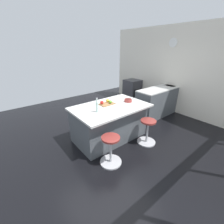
% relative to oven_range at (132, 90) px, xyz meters
% --- Properties ---
extents(ground_plane, '(7.77, 7.77, 0.00)m').
position_rel_oven_range_xyz_m(ground_plane, '(2.64, 1.77, -0.45)').
color(ground_plane, black).
extents(interior_partition_left, '(0.15, 5.88, 2.83)m').
position_rel_oven_range_xyz_m(interior_partition_left, '(-0.35, 1.77, 0.97)').
color(interior_partition_left, silver).
rests_on(interior_partition_left, ground_plane).
extents(sink_cabinet, '(2.47, 0.60, 1.21)m').
position_rel_oven_range_xyz_m(sink_cabinet, '(-0.00, 1.59, 0.02)').
color(sink_cabinet, '#4C5156').
rests_on(sink_cabinet, ground_plane).
extents(oven_range, '(0.60, 0.61, 0.90)m').
position_rel_oven_range_xyz_m(oven_range, '(0.00, 0.00, 0.00)').
color(oven_range, '#38383D').
rests_on(oven_range, ground_plane).
extents(kitchen_island, '(1.78, 1.15, 0.88)m').
position_rel_oven_range_xyz_m(kitchen_island, '(2.56, 1.69, -0.00)').
color(kitchen_island, '#4C5156').
rests_on(kitchen_island, ground_plane).
extents(stool_by_window, '(0.44, 0.44, 0.61)m').
position_rel_oven_range_xyz_m(stool_by_window, '(2.00, 2.44, -0.16)').
color(stool_by_window, '#B7B7BC').
rests_on(stool_by_window, ground_plane).
extents(stool_middle, '(0.44, 0.44, 0.61)m').
position_rel_oven_range_xyz_m(stool_middle, '(3.11, 2.44, -0.16)').
color(stool_middle, '#B7B7BC').
rests_on(stool_middle, ground_plane).
extents(cutting_board, '(0.36, 0.24, 0.02)m').
position_rel_oven_range_xyz_m(cutting_board, '(2.55, 1.58, 0.44)').
color(cutting_board, olive).
rests_on(cutting_board, kitchen_island).
extents(apple_yellow, '(0.08, 0.08, 0.08)m').
position_rel_oven_range_xyz_m(apple_yellow, '(2.47, 1.51, 0.49)').
color(apple_yellow, gold).
rests_on(apple_yellow, cutting_board).
extents(apple_green, '(0.08, 0.08, 0.08)m').
position_rel_oven_range_xyz_m(apple_green, '(2.48, 1.62, 0.49)').
color(apple_green, '#609E2D').
rests_on(apple_green, cutting_board).
extents(apple_red, '(0.09, 0.09, 0.09)m').
position_rel_oven_range_xyz_m(apple_red, '(2.67, 1.54, 0.49)').
color(apple_red, red).
rests_on(apple_red, cutting_board).
extents(water_bottle, '(0.06, 0.06, 0.31)m').
position_rel_oven_range_xyz_m(water_bottle, '(2.99, 1.82, 0.55)').
color(water_bottle, silver).
rests_on(water_bottle, kitchen_island).
extents(fruit_bowl, '(0.19, 0.19, 0.07)m').
position_rel_oven_range_xyz_m(fruit_bowl, '(2.01, 1.76, 0.47)').
color(fruit_bowl, '#993833').
rests_on(fruit_bowl, kitchen_island).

